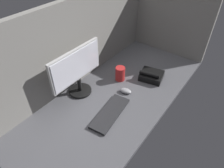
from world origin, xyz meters
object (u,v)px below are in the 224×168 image
Objects in this scene: keyboard at (110,113)px; mug_red_plastic at (120,74)px; mouse at (126,91)px; desk_phone at (151,76)px; monitor at (77,70)px.

keyboard is 41.41cm from mug_red_plastic.
mug_red_plastic is at bearing 18.10° from keyboard.
desk_phone is (28.72, -7.61, 1.49)cm from mouse.
mug_red_plastic reaches higher than desk_phone.
desk_phone is at bearing -26.14° from mouse.
mug_red_plastic is at bearing -27.67° from monitor.
keyboard is 1.67× the size of desk_phone.
desk_phone is (49.95, -38.12, -18.62)cm from monitor.
monitor reaches higher than keyboard.
mug_red_plastic is at bearing 38.69° from mouse.
keyboard is 26.14cm from mouse.
mouse is 0.43× the size of desk_phone.
keyboard is at bearing -97.50° from monitor.
monitor is at bearing 152.33° from mug_red_plastic.
keyboard is (-4.57, -34.71, -20.81)cm from monitor.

